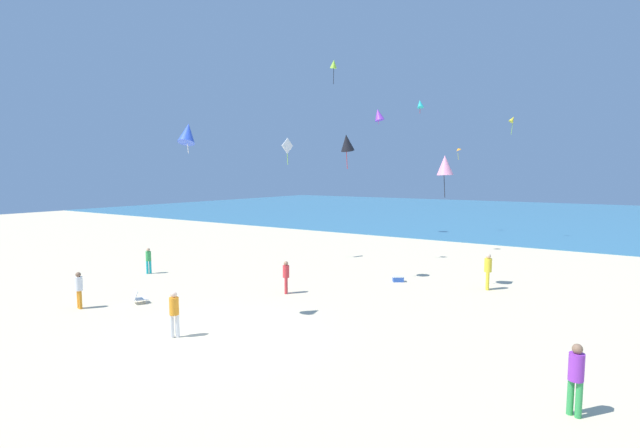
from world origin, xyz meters
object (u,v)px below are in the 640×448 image
at_px(person_4, 79,288).
at_px(kite_orange, 458,149).
at_px(beach_chair_mid_beach, 138,297).
at_px(kite_white, 287,146).
at_px(kite_lime, 334,64).
at_px(kite_pink, 445,165).
at_px(kite_teal, 420,104).
at_px(person_3, 174,311).
at_px(person_5, 488,269).
at_px(kite_yellow, 512,119).
at_px(kite_black, 347,143).
at_px(kite_purple, 379,115).
at_px(kite_blue, 187,133).
at_px(person_2, 286,275).
at_px(cooler_box, 398,279).
at_px(person_0, 149,259).
at_px(person_1, 576,375).

relative_size(person_4, kite_orange, 1.35).
distance_m(beach_chair_mid_beach, kite_orange, 32.84).
bearing_deg(kite_white, kite_orange, 78.80).
height_order(beach_chair_mid_beach, kite_white, kite_white).
xyz_separation_m(kite_lime, kite_pink, (7.66, -2.20, -5.96)).
bearing_deg(kite_teal, person_3, -90.06).
height_order(person_5, kite_white, kite_white).
distance_m(kite_orange, kite_yellow, 5.95).
bearing_deg(kite_black, kite_purple, 112.73).
bearing_deg(kite_pink, kite_teal, 119.63).
distance_m(beach_chair_mid_beach, kite_blue, 7.89).
height_order(person_2, kite_yellow, kite_yellow).
distance_m(person_3, kite_orange, 34.54).
xyz_separation_m(kite_orange, kite_black, (2.13, -23.27, -0.65)).
bearing_deg(kite_teal, kite_blue, -92.06).
height_order(beach_chair_mid_beach, kite_teal, kite_teal).
xyz_separation_m(kite_purple, kite_pink, (11.96, -16.26, -4.70)).
distance_m(kite_orange, kite_lime, 20.15).
relative_size(person_5, kite_lime, 1.24).
xyz_separation_m(person_2, person_5, (7.52, 5.99, 0.13)).
bearing_deg(kite_black, person_4, -122.12).
bearing_deg(kite_yellow, person_3, -96.14).
distance_m(beach_chair_mid_beach, person_5, 16.01).
bearing_deg(person_2, cooler_box, -153.92).
bearing_deg(kite_teal, person_2, -92.70).
bearing_deg(person_4, kite_purple, -169.43).
relative_size(person_0, kite_yellow, 0.94).
bearing_deg(person_3, beach_chair_mid_beach, 18.33).
bearing_deg(kite_black, kite_pink, 16.83).
height_order(cooler_box, person_0, person_0).
relative_size(kite_orange, kite_white, 0.69).
height_order(person_2, kite_blue, kite_blue).
distance_m(kite_blue, kite_orange, 32.48).
xyz_separation_m(person_4, kite_orange, (4.40, 33.68, 6.83)).
relative_size(person_2, person_3, 0.95).
bearing_deg(kite_white, beach_chair_mid_beach, -85.51).
bearing_deg(kite_purple, kite_pink, -53.67).
distance_m(cooler_box, kite_pink, 6.25).
relative_size(person_5, kite_orange, 1.54).
bearing_deg(person_1, person_5, 43.14).
xyz_separation_m(person_2, kite_lime, (-2.04, 7.23, 11.01)).
relative_size(person_3, kite_teal, 1.70).
distance_m(person_1, kite_blue, 13.95).
distance_m(person_2, kite_purple, 24.26).
bearing_deg(beach_chair_mid_beach, kite_lime, 11.39).
bearing_deg(person_0, kite_orange, 97.67).
xyz_separation_m(person_0, person_4, (3.58, -6.01, 0.05)).
distance_m(kite_purple, kite_white, 15.04).
relative_size(person_4, kite_lime, 1.09).
height_order(kite_orange, kite_yellow, kite_yellow).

